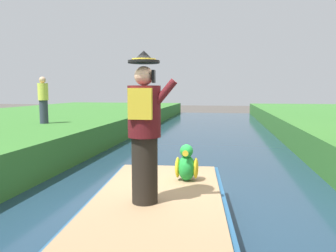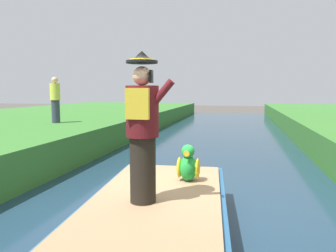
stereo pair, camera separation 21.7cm
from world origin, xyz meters
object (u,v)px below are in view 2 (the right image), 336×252
at_px(person_pirate, 143,128).
at_px(parrot_plush, 188,165).
at_px(person_bystander, 55,100).
at_px(boat, 154,225).

relative_size(person_pirate, parrot_plush, 3.25).
bearing_deg(parrot_plush, person_bystander, 136.60).
height_order(person_pirate, parrot_plush, person_pirate).
xyz_separation_m(person_pirate, parrot_plush, (0.40, 1.04, -0.68)).
bearing_deg(person_bystander, boat, -49.83).
distance_m(parrot_plush, person_bystander, 7.69).
bearing_deg(person_pirate, parrot_plush, 73.62).
xyz_separation_m(boat, person_pirate, (-0.13, -0.03, 1.23)).
xyz_separation_m(boat, person_bystander, (-5.29, 6.26, 1.37)).
distance_m(boat, person_bystander, 8.31).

